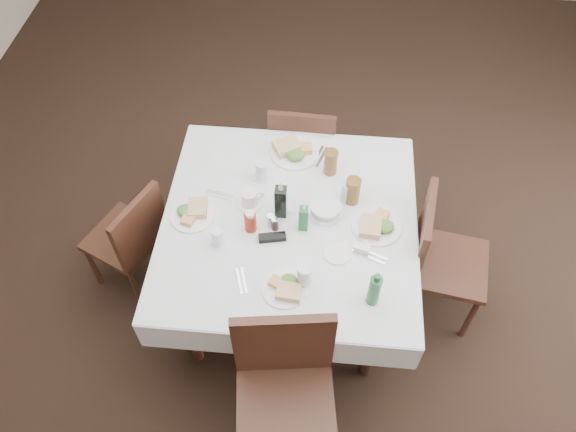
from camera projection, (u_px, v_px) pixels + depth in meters
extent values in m
plane|color=black|center=(312.00, 273.00, 3.73)|extent=(7.00, 7.00, 0.00)
cylinder|color=#321912|center=(191.00, 330.00, 3.09)|extent=(0.06, 0.06, 0.72)
cylinder|color=#321912|center=(221.00, 191.00, 3.70)|extent=(0.06, 0.06, 0.72)
cylinder|color=#321912|center=(373.00, 345.00, 3.04)|extent=(0.06, 0.06, 0.72)
cylinder|color=#321912|center=(373.00, 202.00, 3.64)|extent=(0.06, 0.06, 0.72)
cube|color=#321912|center=(289.00, 223.00, 3.07)|extent=(1.26, 1.26, 0.03)
cube|color=silver|center=(289.00, 221.00, 3.05)|extent=(1.39, 1.39, 0.01)
cube|color=silver|center=(299.00, 145.00, 3.55)|extent=(1.37, 0.02, 0.22)
cube|color=silver|center=(277.00, 347.00, 2.72)|extent=(1.37, 0.02, 0.22)
cube|color=silver|center=(413.00, 242.00, 3.10)|extent=(0.02, 1.37, 0.22)
cube|color=silver|center=(169.00, 224.00, 3.18)|extent=(0.02, 1.37, 0.22)
cube|color=#321912|center=(304.00, 146.00, 3.85)|extent=(0.43, 0.43, 0.04)
cube|color=#321912|center=(301.00, 142.00, 3.56)|extent=(0.42, 0.05, 0.46)
cylinder|color=#321912|center=(330.00, 151.00, 4.12)|extent=(0.03, 0.03, 0.43)
cylinder|color=#321912|center=(326.00, 189.00, 3.90)|extent=(0.03, 0.03, 0.43)
cylinder|color=#321912|center=(282.00, 147.00, 4.15)|extent=(0.03, 0.03, 0.43)
cylinder|color=#321912|center=(275.00, 184.00, 3.93)|extent=(0.03, 0.03, 0.43)
cube|color=#321912|center=(286.00, 409.00, 2.70)|extent=(0.54, 0.54, 0.04)
cube|color=#321912|center=(284.00, 345.00, 2.63)|extent=(0.47, 0.11, 0.52)
cylinder|color=#321912|center=(246.00, 388.00, 3.01)|extent=(0.04, 0.04, 0.48)
cylinder|color=#321912|center=(322.00, 385.00, 3.02)|extent=(0.04, 0.04, 0.48)
cube|color=#321912|center=(449.00, 264.00, 3.25)|extent=(0.49, 0.49, 0.04)
cube|color=#321912|center=(423.00, 234.00, 3.09)|extent=(0.10, 0.43, 0.47)
cylinder|color=#321912|center=(470.00, 318.00, 3.29)|extent=(0.04, 0.04, 0.44)
cylinder|color=#321912|center=(407.00, 304.00, 3.34)|extent=(0.04, 0.04, 0.44)
cylinder|color=#321912|center=(474.00, 265.00, 3.51)|extent=(0.04, 0.04, 0.44)
cylinder|color=#321912|center=(414.00, 253.00, 3.57)|extent=(0.04, 0.04, 0.44)
cube|color=#321912|center=(124.00, 238.00, 3.41)|extent=(0.52, 0.52, 0.04)
cube|color=#321912|center=(140.00, 229.00, 3.18)|extent=(0.19, 0.38, 0.43)
cylinder|color=#321912|center=(128.00, 227.00, 3.71)|extent=(0.03, 0.03, 0.41)
cylinder|color=#321912|center=(170.00, 248.00, 3.61)|extent=(0.03, 0.03, 0.41)
cylinder|color=#321912|center=(93.00, 265.00, 3.53)|extent=(0.03, 0.03, 0.41)
cylinder|color=#321912|center=(136.00, 288.00, 3.43)|extent=(0.03, 0.03, 0.41)
cylinder|color=white|center=(295.00, 152.00, 3.35)|extent=(0.29, 0.29, 0.02)
cube|color=tan|center=(287.00, 146.00, 3.33)|extent=(0.19, 0.18, 0.05)
cube|color=#CC8742|center=(304.00, 149.00, 3.33)|extent=(0.11, 0.09, 0.04)
ellipsoid|color=#2A6B1B|center=(295.00, 155.00, 3.29)|extent=(0.11, 0.10, 0.05)
cylinder|color=white|center=(285.00, 289.00, 2.78)|extent=(0.23, 0.23, 0.01)
cube|color=tan|center=(289.00, 292.00, 2.74)|extent=(0.13, 0.10, 0.04)
cube|color=#CC8742|center=(277.00, 283.00, 2.78)|extent=(0.09, 0.09, 0.03)
ellipsoid|color=#2A6B1B|center=(289.00, 280.00, 2.78)|extent=(0.09, 0.08, 0.04)
cylinder|color=white|center=(376.00, 226.00, 3.01)|extent=(0.27, 0.27, 0.01)
cube|color=tan|center=(371.00, 226.00, 2.98)|extent=(0.12, 0.15, 0.04)
cube|color=#CC8742|center=(381.00, 217.00, 3.02)|extent=(0.10, 0.11, 0.03)
ellipsoid|color=#2A6B1B|center=(385.00, 226.00, 2.98)|extent=(0.10, 0.09, 0.04)
cylinder|color=white|center=(193.00, 215.00, 3.06)|extent=(0.24, 0.24, 0.01)
cube|color=tan|center=(198.00, 208.00, 3.06)|extent=(0.12, 0.14, 0.04)
cube|color=#CC8742|center=(189.00, 219.00, 3.02)|extent=(0.08, 0.09, 0.03)
ellipsoid|color=#2A6B1B|center=(185.00, 210.00, 3.05)|extent=(0.09, 0.08, 0.04)
cylinder|color=white|center=(262.00, 174.00, 3.24)|extent=(0.14, 0.14, 0.01)
cylinder|color=white|center=(338.00, 253.00, 2.91)|extent=(0.15, 0.15, 0.01)
cylinder|color=silver|center=(262.00, 171.00, 3.18)|extent=(0.07, 0.07, 0.13)
cylinder|color=silver|center=(305.00, 275.00, 2.75)|extent=(0.07, 0.07, 0.14)
cylinder|color=silver|center=(347.00, 192.00, 3.09)|extent=(0.07, 0.07, 0.13)
cylinder|color=silver|center=(218.00, 237.00, 2.91)|extent=(0.06, 0.06, 0.11)
cylinder|color=brown|center=(331.00, 162.00, 3.20)|extent=(0.08, 0.08, 0.16)
cylinder|color=brown|center=(353.00, 191.00, 3.06)|extent=(0.08, 0.08, 0.17)
cylinder|color=silver|center=(326.00, 211.00, 3.06)|extent=(0.19, 0.19, 0.03)
cylinder|color=silver|center=(326.00, 208.00, 3.04)|extent=(0.17, 0.17, 0.04)
cube|color=black|center=(281.00, 202.00, 2.99)|extent=(0.06, 0.06, 0.20)
cone|color=silver|center=(281.00, 186.00, 2.89)|extent=(0.03, 0.03, 0.06)
cube|color=#226330|center=(304.00, 218.00, 2.95)|extent=(0.05, 0.05, 0.16)
cone|color=silver|center=(304.00, 206.00, 2.87)|extent=(0.03, 0.03, 0.05)
cylinder|color=#961F0A|center=(250.00, 222.00, 2.96)|extent=(0.06, 0.06, 0.12)
cylinder|color=white|center=(250.00, 214.00, 2.91)|extent=(0.05, 0.05, 0.02)
cylinder|color=white|center=(271.00, 221.00, 3.00)|extent=(0.04, 0.04, 0.07)
cylinder|color=silver|center=(271.00, 216.00, 2.96)|extent=(0.04, 0.04, 0.01)
cylinder|color=#3A2F21|center=(275.00, 225.00, 2.98)|extent=(0.04, 0.04, 0.07)
cylinder|color=silver|center=(275.00, 220.00, 2.95)|extent=(0.04, 0.04, 0.01)
cylinder|color=white|center=(250.00, 204.00, 3.11)|extent=(0.14, 0.14, 0.01)
cylinder|color=white|center=(249.00, 198.00, 3.07)|extent=(0.08, 0.08, 0.09)
cylinder|color=black|center=(249.00, 195.00, 3.04)|extent=(0.07, 0.07, 0.01)
torus|color=white|center=(259.00, 196.00, 3.08)|extent=(0.06, 0.04, 0.06)
cube|color=black|center=(272.00, 237.00, 2.96)|extent=(0.15, 0.08, 0.03)
cylinder|color=#226330|center=(374.00, 290.00, 2.67)|extent=(0.06, 0.06, 0.20)
cylinder|color=#226330|center=(377.00, 278.00, 2.58)|extent=(0.03, 0.03, 0.04)
cube|color=white|center=(362.00, 248.00, 2.91)|extent=(0.09, 0.06, 0.04)
cube|color=pink|center=(362.00, 248.00, 2.90)|extent=(0.07, 0.04, 0.02)
cube|color=silver|center=(318.00, 156.00, 3.33)|extent=(0.07, 0.17, 0.01)
cube|color=silver|center=(322.00, 157.00, 3.33)|extent=(0.07, 0.17, 0.01)
cube|color=silver|center=(244.00, 280.00, 2.81)|extent=(0.06, 0.15, 0.01)
cube|color=silver|center=(239.00, 281.00, 2.81)|extent=(0.06, 0.15, 0.01)
cube|color=silver|center=(368.00, 257.00, 2.90)|extent=(0.18, 0.09, 0.01)
cube|color=silver|center=(371.00, 253.00, 2.91)|extent=(0.18, 0.09, 0.01)
cube|color=silver|center=(220.00, 193.00, 3.16)|extent=(0.15, 0.04, 0.01)
cube|color=silver|center=(219.00, 196.00, 3.14)|extent=(0.15, 0.04, 0.01)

